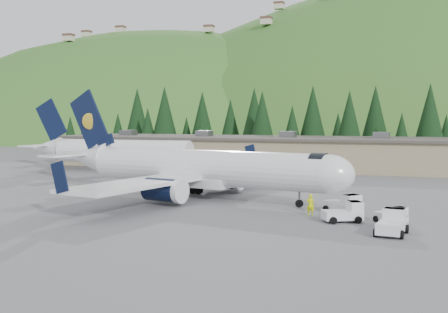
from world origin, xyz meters
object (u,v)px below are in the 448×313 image
baggage_tug_b (393,216)px  second_airliner (107,150)px  baggage_tug_d (345,205)px  airliner (196,168)px  baggage_tug_c (392,223)px  ramp_worker (310,205)px  terminal_building (259,152)px  baggage_tug_a (346,213)px

baggage_tug_b → second_airliner: bearing=-169.1°
baggage_tug_b → baggage_tug_d: 5.40m
airliner → baggage_tug_c: (20.18, -12.03, -2.32)m
airliner → baggage_tug_b: (20.00, -7.81, -2.48)m
baggage_tug_c → ramp_worker: 9.02m
terminal_building → second_airliner: bearing=-141.2°
baggage_tug_a → baggage_tug_c: size_ratio=0.99×
airliner → baggage_tug_c: bearing=-19.1°
baggage_tug_c → baggage_tug_b: bearing=9.4°
baggage_tug_c → second_airliner: bearing=59.5°
baggage_tug_b → baggage_tug_d: (-4.19, 3.41, 0.15)m
terminal_building → ramp_worker: bearing=-68.7°
terminal_building → baggage_tug_d: 46.65m
baggage_tug_b → ramp_worker: (-6.83, 1.46, 0.29)m
baggage_tug_a → baggage_tug_d: size_ratio=0.96×
baggage_tug_a → baggage_tug_b: (3.60, 0.45, -0.11)m
airliner → terminal_building: (-4.00, 37.79, -0.49)m
airliner → second_airliner: (-23.92, 21.79, 0.21)m
baggage_tug_a → terminal_building: 50.41m
second_airliner → baggage_tug_d: size_ratio=7.61×
baggage_tug_a → baggage_tug_d: 3.91m
terminal_building → ramp_worker: (17.17, -44.15, -1.70)m
baggage_tug_a → terminal_building: terminal_building is taller
second_airliner → baggage_tug_b: size_ratio=9.75×
baggage_tug_b → baggage_tug_c: baggage_tug_c is taller
baggage_tug_a → baggage_tug_c: 5.34m
baggage_tug_b → terminal_building: size_ratio=0.04×
baggage_tug_d → ramp_worker: bearing=-105.3°
baggage_tug_a → ramp_worker: bearing=121.5°
baggage_tug_b → ramp_worker: 6.99m
airliner → baggage_tug_d: bearing=-3.9°
terminal_building → ramp_worker: terminal_building is taller
second_airliner → baggage_tug_b: bearing=-34.0°
baggage_tug_c → airliner: bearing=66.2°
baggage_tug_d → terminal_building: bearing=153.5°
terminal_building → baggage_tug_d: (19.82, -42.20, -1.83)m
second_airliner → baggage_tug_c: size_ratio=7.83×
baggage_tug_b → ramp_worker: ramp_worker is taller
airliner → baggage_tug_c: airliner is taller
terminal_building → baggage_tug_d: terminal_building is taller
second_airliner → baggage_tug_a: 50.35m
airliner → baggage_tug_a: (16.40, -8.27, -2.37)m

